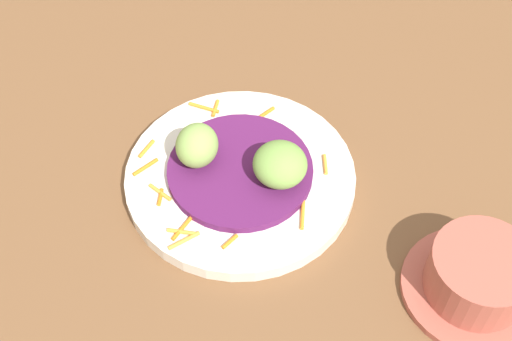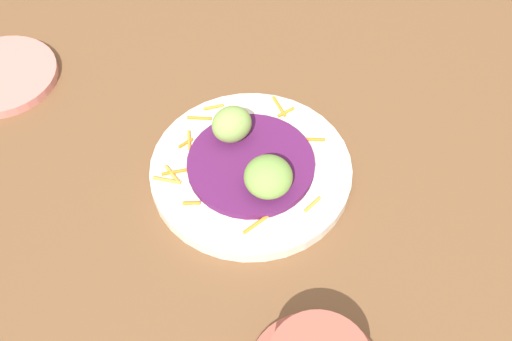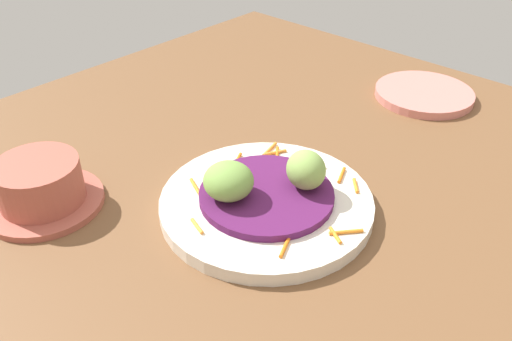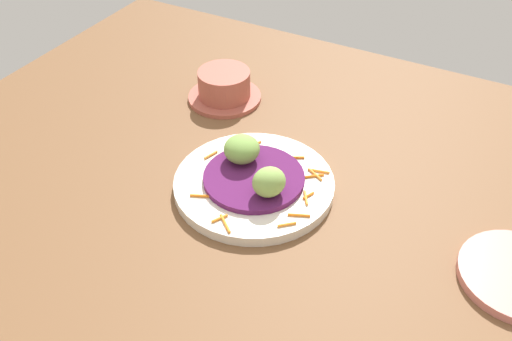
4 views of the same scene
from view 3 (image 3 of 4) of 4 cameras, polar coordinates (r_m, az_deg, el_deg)
name	(u,v)px [view 3 (image 3 of 4)]	position (r cm, az deg, el deg)	size (l,w,h in cm)	color
table_surface	(285,254)	(57.70, 3.05, -8.80)	(110.00, 110.00, 2.00)	brown
main_plate	(266,204)	(61.30, 1.10, -3.51)	(24.12, 24.12, 1.63)	silver
cabbage_bed	(266,195)	(60.54, 1.11, -2.56)	(15.18, 15.18, 0.90)	#51194C
carrot_garnish	(287,185)	(62.54, 3.33, -1.54)	(20.24, 20.05, 0.40)	orange
guac_scoop_left	(306,170)	(60.15, 5.30, 0.08)	(4.92, 4.35, 4.36)	#84A851
guac_scoop_center	(226,182)	(58.27, -3.15, -1.25)	(5.56, 5.49, 4.06)	#759E47
side_plate_small	(424,94)	(89.59, 17.31, 7.73)	(15.16, 15.16, 1.26)	tan
terracotta_bowl	(41,187)	(65.59, -21.79, -1.62)	(13.41, 13.41, 5.71)	#A85142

